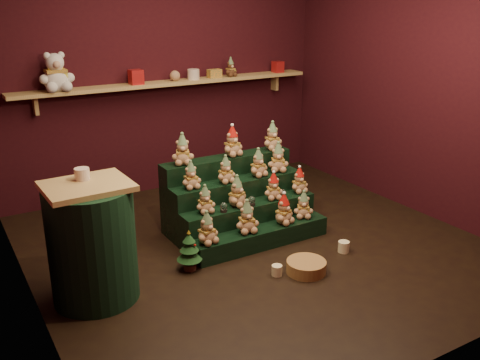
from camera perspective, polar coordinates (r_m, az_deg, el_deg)
ground at (r=5.11m, az=1.82°, el=-7.08°), size 4.00×4.00×0.00m
back_wall at (r=6.46m, az=-8.07°, el=11.31°), size 4.00×0.10×2.80m
front_wall at (r=3.19m, az=22.34°, el=2.14°), size 4.00×0.10×2.80m
left_wall at (r=3.97m, az=-23.85°, el=5.07°), size 0.10×4.00×2.80m
right_wall at (r=6.02m, az=18.92°, el=9.92°), size 0.10×4.00×2.80m
back_shelf at (r=6.32m, az=-7.39°, el=10.19°), size 3.60×0.26×0.24m
riser_tier_front at (r=5.08m, az=2.32°, el=-6.13°), size 1.40×0.22×0.18m
riser_tier_midfront at (r=5.21m, az=1.01°, el=-4.35°), size 1.40×0.22×0.36m
riser_tier_midback at (r=5.35m, az=-0.23°, el=-2.66°), size 1.40×0.22×0.54m
riser_tier_back at (r=5.50m, az=-1.40°, el=-1.06°), size 1.40×0.22×0.72m
teddy_0 at (r=4.70m, az=-3.56°, el=-5.11°), size 0.25×0.24×0.29m
teddy_1 at (r=4.91m, az=0.74°, el=-3.93°), size 0.25×0.23×0.31m
teddy_2 at (r=5.11m, az=4.68°, el=-3.10°), size 0.27×0.25×0.30m
teddy_3 at (r=5.27m, az=6.79°, el=-2.62°), size 0.25×0.25×0.27m
teddy_4 at (r=4.90m, az=-3.75°, el=-2.06°), size 0.19×0.18×0.26m
teddy_5 at (r=5.03m, az=-0.34°, el=-1.21°), size 0.27×0.26×0.30m
teddy_6 at (r=5.22m, az=3.59°, el=-0.65°), size 0.23×0.21×0.27m
teddy_7 at (r=5.42m, az=6.33°, el=-0.01°), size 0.19×0.17×0.26m
teddy_8 at (r=4.99m, az=-5.26°, el=0.54°), size 0.19×0.17×0.26m
teddy_9 at (r=5.13m, az=-1.54°, el=1.14°), size 0.20×0.18×0.27m
teddy_10 at (r=5.32m, az=1.95°, el=1.86°), size 0.23×0.21×0.28m
teddy_11 at (r=5.47m, az=4.08°, el=2.44°), size 0.28×0.27×0.30m
teddy_12 at (r=5.12m, az=-6.16°, el=3.28°), size 0.27×0.26×0.30m
teddy_13 at (r=5.37m, az=-0.83°, el=4.17°), size 0.25×0.23×0.30m
teddy_14 at (r=5.61m, az=3.47°, el=4.72°), size 0.21×0.19×0.29m
snow_globe_a at (r=4.93m, az=-1.75°, el=-2.93°), size 0.07×0.07×0.09m
snow_globe_b at (r=5.07m, az=1.25°, el=-2.25°), size 0.07×0.07×0.09m
snow_globe_c at (r=5.26m, az=4.58°, el=-1.51°), size 0.07×0.07×0.09m
side_table at (r=4.25m, az=-15.48°, el=-6.48°), size 0.66×0.66×0.95m
table_ornament at (r=4.15m, az=-16.50°, el=0.62°), size 0.11×0.11×0.09m
mini_christmas_tree at (r=4.64m, az=-5.43°, el=-7.49°), size 0.22×0.22×0.38m
mug_left at (r=4.61m, az=3.96°, el=-9.59°), size 0.09×0.09×0.09m
mug_right at (r=5.07m, az=11.00°, el=-7.00°), size 0.10×0.10×0.10m
wicker_basket at (r=4.67m, az=7.08°, el=-9.17°), size 0.38×0.38×0.11m
white_bear at (r=5.86m, az=-19.12°, el=11.35°), size 0.36×0.32×0.50m
brown_bear at (r=6.62m, az=-1.00°, el=11.94°), size 0.17×0.16×0.22m
gift_tin_red_a at (r=6.13m, az=-11.04°, el=10.73°), size 0.14×0.14×0.16m
gift_tin_cream at (r=6.40m, az=-4.99°, el=11.17°), size 0.14×0.14×0.12m
gift_tin_red_b at (r=7.00m, az=4.06°, el=11.95°), size 0.12×0.12×0.14m
shelf_plush_ball at (r=6.30m, az=-6.96°, el=10.98°), size 0.12×0.12×0.12m
scarf_gift_box at (r=6.53m, az=-2.74°, el=11.28°), size 0.16×0.10×0.10m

